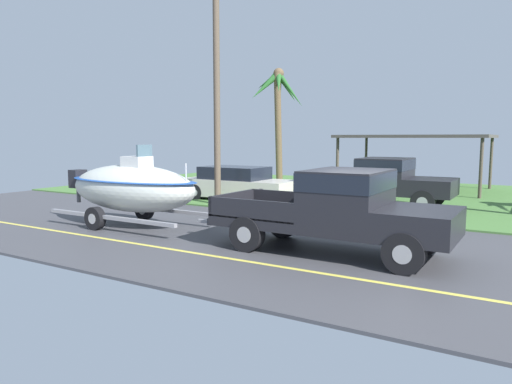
{
  "coord_description": "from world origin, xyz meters",
  "views": [
    {
      "loc": [
        3.19,
        -9.87,
        2.55
      ],
      "look_at": [
        -3.17,
        0.61,
        1.14
      ],
      "focal_mm": 33.19,
      "sensor_mm": 36.0,
      "label": 1
    }
  ],
  "objects_px": {
    "pickup_truck_towing": "(345,208)",
    "boat_on_trailer": "(131,188)",
    "parked_sedan_near": "(238,184)",
    "parked_pickup_background": "(384,180)",
    "utility_pole": "(217,87)",
    "carport_awning": "(416,138)",
    "palm_tree_near_left": "(278,99)"
  },
  "relations": [
    {
      "from": "pickup_truck_towing",
      "to": "parked_sedan_near",
      "type": "bearing_deg",
      "value": 137.93
    },
    {
      "from": "pickup_truck_towing",
      "to": "parked_pickup_background",
      "type": "bearing_deg",
      "value": 100.06
    },
    {
      "from": "parked_sedan_near",
      "to": "utility_pole",
      "type": "bearing_deg",
      "value": -85.82
    },
    {
      "from": "parked_pickup_background",
      "to": "parked_sedan_near",
      "type": "bearing_deg",
      "value": -166.63
    },
    {
      "from": "carport_awning",
      "to": "palm_tree_near_left",
      "type": "distance_m",
      "value": 7.22
    },
    {
      "from": "pickup_truck_towing",
      "to": "boat_on_trailer",
      "type": "distance_m",
      "value": 6.47
    },
    {
      "from": "boat_on_trailer",
      "to": "palm_tree_near_left",
      "type": "bearing_deg",
      "value": 99.13
    },
    {
      "from": "parked_pickup_background",
      "to": "parked_sedan_near",
      "type": "xyz_separation_m",
      "value": [
        -5.56,
        -1.32,
        -0.34
      ]
    },
    {
      "from": "pickup_truck_towing",
      "to": "boat_on_trailer",
      "type": "bearing_deg",
      "value": 180.0
    },
    {
      "from": "boat_on_trailer",
      "to": "parked_sedan_near",
      "type": "xyz_separation_m",
      "value": [
        -0.43,
        6.22,
        -0.44
      ]
    },
    {
      "from": "utility_pole",
      "to": "parked_sedan_near",
      "type": "bearing_deg",
      "value": 94.18
    },
    {
      "from": "parked_sedan_near",
      "to": "carport_awning",
      "type": "distance_m",
      "value": 9.41
    },
    {
      "from": "parked_pickup_background",
      "to": "utility_pole",
      "type": "height_order",
      "value": "utility_pole"
    },
    {
      "from": "pickup_truck_towing",
      "to": "parked_sedan_near",
      "type": "xyz_separation_m",
      "value": [
        -6.9,
        6.22,
        -0.36
      ]
    },
    {
      "from": "parked_pickup_background",
      "to": "utility_pole",
      "type": "distance_m",
      "value": 7.03
    },
    {
      "from": "parked_pickup_background",
      "to": "pickup_truck_towing",
      "type": "bearing_deg",
      "value": -79.94
    },
    {
      "from": "boat_on_trailer",
      "to": "parked_pickup_background",
      "type": "bearing_deg",
      "value": 55.8
    },
    {
      "from": "pickup_truck_towing",
      "to": "parked_pickup_background",
      "type": "height_order",
      "value": "pickup_truck_towing"
    },
    {
      "from": "pickup_truck_towing",
      "to": "utility_pole",
      "type": "height_order",
      "value": "utility_pole"
    },
    {
      "from": "carport_awning",
      "to": "utility_pole",
      "type": "distance_m",
      "value": 10.66
    },
    {
      "from": "carport_awning",
      "to": "parked_sedan_near",
      "type": "bearing_deg",
      "value": -124.55
    },
    {
      "from": "boat_on_trailer",
      "to": "parked_sedan_near",
      "type": "distance_m",
      "value": 6.25
    },
    {
      "from": "boat_on_trailer",
      "to": "utility_pole",
      "type": "distance_m",
      "value": 5.69
    },
    {
      "from": "carport_awning",
      "to": "utility_pole",
      "type": "xyz_separation_m",
      "value": [
        -5.11,
        -9.17,
        1.83
      ]
    },
    {
      "from": "utility_pole",
      "to": "parked_pickup_background",
      "type": "bearing_deg",
      "value": 28.02
    },
    {
      "from": "palm_tree_near_left",
      "to": "utility_pole",
      "type": "distance_m",
      "value": 7.94
    },
    {
      "from": "pickup_truck_towing",
      "to": "boat_on_trailer",
      "type": "relative_size",
      "value": 0.95
    },
    {
      "from": "boat_on_trailer",
      "to": "carport_awning",
      "type": "distance_m",
      "value": 14.7
    },
    {
      "from": "palm_tree_near_left",
      "to": "utility_pole",
      "type": "height_order",
      "value": "utility_pole"
    },
    {
      "from": "parked_pickup_background",
      "to": "parked_sedan_near",
      "type": "distance_m",
      "value": 5.72
    },
    {
      "from": "boat_on_trailer",
      "to": "utility_pole",
      "type": "bearing_deg",
      "value": 93.87
    },
    {
      "from": "parked_pickup_background",
      "to": "palm_tree_near_left",
      "type": "bearing_deg",
      "value": 145.66
    }
  ]
}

